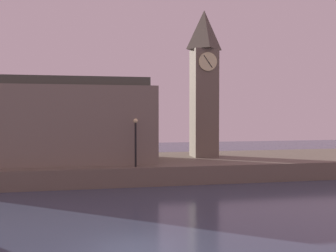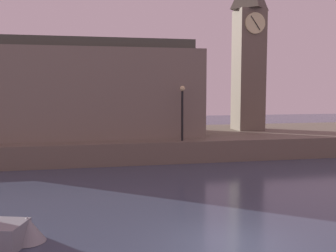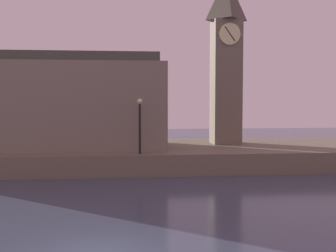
% 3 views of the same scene
% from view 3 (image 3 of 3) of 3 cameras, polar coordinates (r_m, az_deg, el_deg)
% --- Properties ---
extents(far_embankment, '(70.00, 12.00, 1.50)m').
position_cam_3_polar(far_embankment, '(33.76, -7.49, -4.00)').
color(far_embankment, '#6B6051').
rests_on(far_embankment, ground).
extents(clock_tower, '(2.54, 2.57, 14.14)m').
position_cam_3_polar(clock_tower, '(35.50, 8.03, 9.48)').
color(clock_tower, '#6B6051').
rests_on(clock_tower, far_embankment).
extents(parliament_hall, '(17.57, 6.86, 10.84)m').
position_cam_3_polar(parliament_hall, '(33.09, -16.42, 3.20)').
color(parliament_hall, slate).
rests_on(parliament_hall, far_embankment).
extents(streetlamp, '(0.36, 0.36, 3.81)m').
position_cam_3_polar(streetlamp, '(28.21, -3.93, 0.91)').
color(streetlamp, black).
rests_on(streetlamp, far_embankment).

